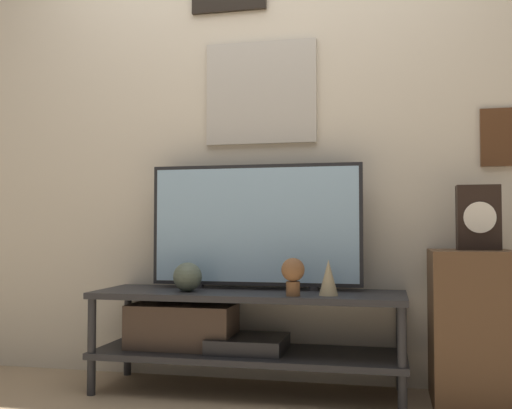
{
  "coord_description": "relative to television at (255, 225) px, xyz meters",
  "views": [
    {
      "loc": [
        0.66,
        -2.56,
        0.78
      ],
      "look_at": [
        0.04,
        0.27,
        0.91
      ],
      "focal_mm": 42.0,
      "sensor_mm": 36.0,
      "label": 1
    }
  ],
  "objects": [
    {
      "name": "ground_plane",
      "position": [
        -0.01,
        -0.37,
        -0.81
      ],
      "size": [
        12.0,
        12.0,
        0.0
      ],
      "primitive_type": "plane",
      "color": "#997F60"
    },
    {
      "name": "vase_round_glass",
      "position": [
        -0.3,
        -0.17,
        -0.25
      ],
      "size": [
        0.14,
        0.14,
        0.14
      ],
      "color": "#4C5647",
      "rests_on": "media_console"
    },
    {
      "name": "media_console",
      "position": [
        -0.13,
        -0.1,
        -0.5
      ],
      "size": [
        1.5,
        0.46,
        0.48
      ],
      "color": "#232326",
      "rests_on": "ground_plane"
    },
    {
      "name": "vase_slim_bronze",
      "position": [
        0.39,
        -0.19,
        -0.24
      ],
      "size": [
        0.09,
        0.09,
        0.16
      ],
      "color": "tan",
      "rests_on": "media_console"
    },
    {
      "name": "decorative_bust",
      "position": [
        0.23,
        -0.25,
        -0.22
      ],
      "size": [
        0.11,
        0.11,
        0.17
      ],
      "color": "brown",
      "rests_on": "media_console"
    },
    {
      "name": "television",
      "position": [
        0.0,
        0.0,
        0.0
      ],
      "size": [
        1.07,
        0.05,
        0.63
      ],
      "color": "black",
      "rests_on": "media_console"
    },
    {
      "name": "wall_back",
      "position": [
        -0.01,
        0.18,
        0.56
      ],
      "size": [
        6.4,
        0.08,
        2.7
      ],
      "color": "beige",
      "rests_on": "ground_plane"
    },
    {
      "name": "mantel_clock",
      "position": [
        1.05,
        -0.06,
        0.03
      ],
      "size": [
        0.19,
        0.11,
        0.3
      ],
      "color": "black",
      "rests_on": "side_table"
    },
    {
      "name": "side_table",
      "position": [
        1.02,
        -0.09,
        -0.46
      ],
      "size": [
        0.36,
        0.43,
        0.69
      ],
      "color": "#513823",
      "rests_on": "ground_plane"
    }
  ]
}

